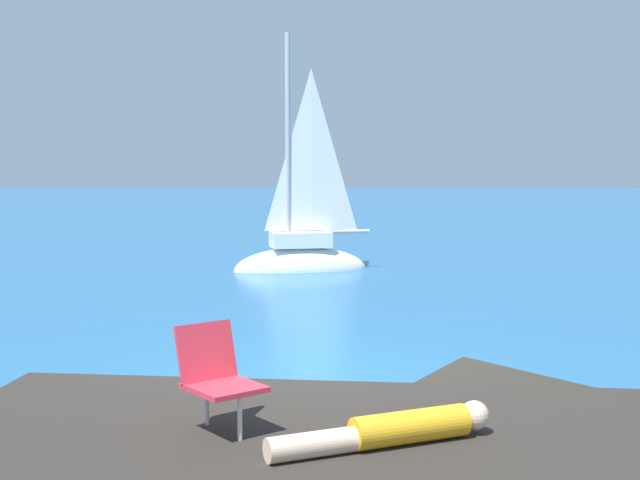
{
  "coord_description": "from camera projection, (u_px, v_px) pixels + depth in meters",
  "views": [
    {
      "loc": [
        0.49,
        -9.54,
        2.52
      ],
      "look_at": [
        -0.12,
        8.08,
        0.94
      ],
      "focal_mm": 47.85,
      "sensor_mm": 36.0,
      "label": 1
    }
  ],
  "objects": [
    {
      "name": "boulder_inland",
      "position": [
        494.0,
        430.0,
        8.08
      ],
      "size": [
        1.93,
        1.95,
        1.03
      ],
      "primitive_type": "cube",
      "rotation": [
        -0.14,
        -0.04,
        2.41
      ],
      "color": "#2B2820",
      "rests_on": "ground"
    },
    {
      "name": "ground_plane",
      "position": [
        306.0,
        385.0,
        9.74
      ],
      "size": [
        160.0,
        160.0,
        0.0
      ],
      "primitive_type": "plane",
      "color": "#236093"
    },
    {
      "name": "boulder_seaward",
      "position": [
        133.0,
        440.0,
        7.8
      ],
      "size": [
        1.23,
        1.29,
        0.71
      ],
      "primitive_type": "cube",
      "rotation": [
        0.17,
        -0.06,
        0.95
      ],
      "color": "#2B271F",
      "rests_on": "ground"
    },
    {
      "name": "shore_ledge",
      "position": [
        377.0,
        471.0,
        6.31
      ],
      "size": [
        7.1,
        3.72,
        0.51
      ],
      "primitive_type": "cube",
      "rotation": [
        0.0,
        0.0,
        -0.07
      ],
      "color": "#2D2823",
      "rests_on": "ground"
    },
    {
      "name": "beach_chair",
      "position": [
        216.0,
        373.0,
        6.44
      ],
      "size": [
        0.75,
        0.76,
        0.8
      ],
      "rotation": [
        0.0,
        0.0,
        5.41
      ],
      "color": "#E03342",
      "rests_on": "shore_ledge"
    },
    {
      "name": "sailboat_near",
      "position": [
        301.0,
        256.0,
        20.24
      ],
      "size": [
        3.38,
        1.91,
        6.1
      ],
      "rotation": [
        0.0,
        0.0,
        3.41
      ],
      "color": "white",
      "rests_on": "ground"
    },
    {
      "name": "person_sunbather",
      "position": [
        394.0,
        430.0,
        6.11
      ],
      "size": [
        1.64,
        0.9,
        0.25
      ],
      "rotation": [
        0.0,
        0.0,
        3.58
      ],
      "color": "gold",
      "rests_on": "shore_ledge"
    }
  ]
}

